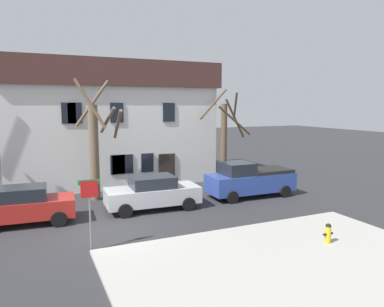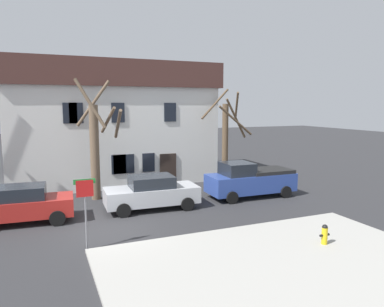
# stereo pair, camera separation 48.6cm
# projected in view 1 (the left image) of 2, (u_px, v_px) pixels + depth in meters

# --- Properties ---
(ground_plane) EXTENTS (120.00, 120.00, 0.00)m
(ground_plane) POSITION_uv_depth(u_px,v_px,m) (111.00, 232.00, 15.22)
(ground_plane) COLOR #2D2D30
(sidewalk_slab) EXTENTS (11.53, 8.40, 0.12)m
(sidewalk_slab) POSITION_uv_depth(u_px,v_px,m) (296.00, 270.00, 11.53)
(sidewalk_slab) COLOR #A8A59E
(sidewalk_slab) RESTS_ON ground_plane
(building_main) EXTENTS (13.81, 6.59, 8.06)m
(building_main) POSITION_uv_depth(u_px,v_px,m) (110.00, 122.00, 25.04)
(building_main) COLOR white
(building_main) RESTS_ON ground_plane
(tree_bare_mid) EXTENTS (2.55, 2.73, 6.68)m
(tree_bare_mid) POSITION_uv_depth(u_px,v_px,m) (96.00, 145.00, 20.03)
(tree_bare_mid) COLOR brown
(tree_bare_mid) RESTS_ON ground_plane
(tree_bare_far) EXTENTS (2.65, 2.70, 6.36)m
(tree_bare_far) POSITION_uv_depth(u_px,v_px,m) (225.00, 139.00, 23.52)
(tree_bare_far) COLOR brown
(tree_bare_far) RESTS_ON ground_plane
(car_red_sedan) EXTENTS (4.47, 2.25, 1.70)m
(car_red_sedan) POSITION_uv_depth(u_px,v_px,m) (23.00, 206.00, 16.04)
(car_red_sedan) COLOR #AD231E
(car_red_sedan) RESTS_ON ground_plane
(car_silver_sedan) EXTENTS (4.77, 2.26, 1.71)m
(car_silver_sedan) POSITION_uv_depth(u_px,v_px,m) (153.00, 193.00, 18.40)
(car_silver_sedan) COLOR #B7BABF
(car_silver_sedan) RESTS_ON ground_plane
(pickup_truck_blue) EXTENTS (5.12, 2.25, 2.05)m
(pickup_truck_blue) POSITION_uv_depth(u_px,v_px,m) (250.00, 180.00, 20.97)
(pickup_truck_blue) COLOR #2D4799
(pickup_truck_blue) RESTS_ON ground_plane
(fire_hydrant) EXTENTS (0.42, 0.22, 0.75)m
(fire_hydrant) POSITION_uv_depth(u_px,v_px,m) (328.00, 233.00, 13.62)
(fire_hydrant) COLOR gold
(fire_hydrant) RESTS_ON sidewalk_slab
(street_sign_pole) EXTENTS (0.76, 0.07, 2.65)m
(street_sign_pole) POSITION_uv_depth(u_px,v_px,m) (90.00, 201.00, 12.93)
(street_sign_pole) COLOR slate
(street_sign_pole) RESTS_ON ground_plane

